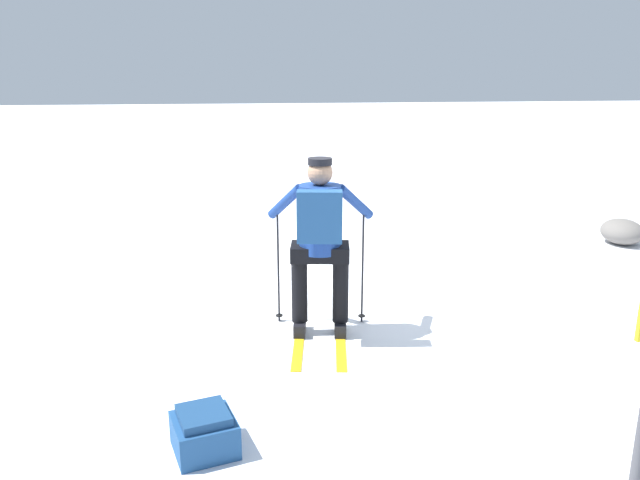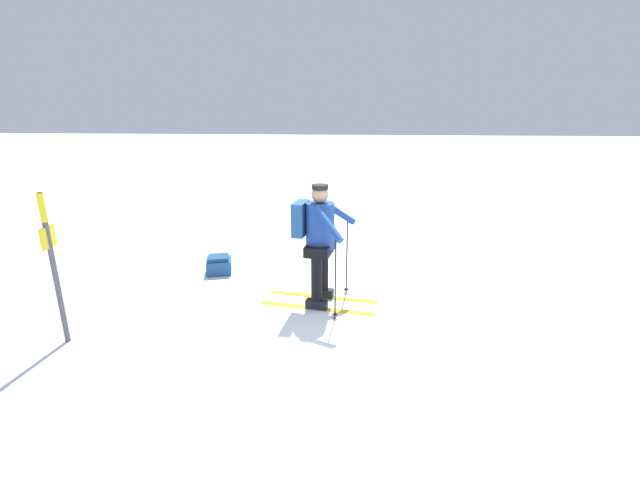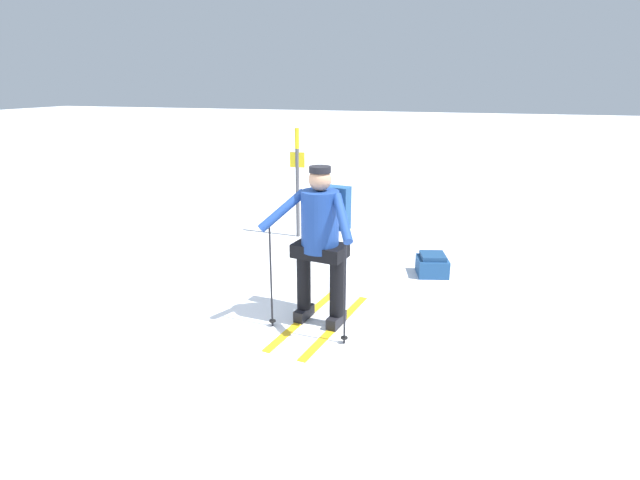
{
  "view_description": "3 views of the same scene",
  "coord_description": "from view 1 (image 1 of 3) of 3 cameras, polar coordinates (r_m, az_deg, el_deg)",
  "views": [
    {
      "loc": [
        -6.08,
        1.33,
        2.44
      ],
      "look_at": [
        -0.63,
        0.58,
        0.93
      ],
      "focal_mm": 35.0,
      "sensor_mm": 36.0,
      "label": 1
    },
    {
      "loc": [
        -0.16,
        -4.89,
        2.63
      ],
      "look_at": [
        -0.63,
        0.58,
        0.93
      ],
      "focal_mm": 24.0,
      "sensor_mm": 36.0,
      "label": 2
    },
    {
      "loc": [
        3.98,
        2.03,
        2.47
      ],
      "look_at": [
        -0.63,
        0.58,
        0.93
      ],
      "focal_mm": 28.0,
      "sensor_mm": 36.0,
      "label": 3
    }
  ],
  "objects": [
    {
      "name": "ground_plane",
      "position": [
        6.69,
        4.21,
        -6.07
      ],
      "size": [
        80.0,
        80.0,
        0.0
      ],
      "primitive_type": "plane",
      "color": "white"
    },
    {
      "name": "skier",
      "position": [
        5.67,
        -0.0,
        0.47
      ],
      "size": [
        1.64,
        1.03,
        1.68
      ],
      "color": "gold",
      "rests_on": "ground_plane"
    },
    {
      "name": "dropped_backpack",
      "position": [
        4.35,
        -10.53,
        -16.89
      ],
      "size": [
        0.48,
        0.48,
        0.29
      ],
      "color": "navy",
      "rests_on": "ground_plane"
    },
    {
      "name": "rock_boulder",
      "position": [
        9.95,
        25.9,
        0.7
      ],
      "size": [
        0.66,
        0.56,
        0.36
      ],
      "primitive_type": "ellipsoid",
      "color": "slate",
      "rests_on": "ground_plane"
    }
  ]
}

